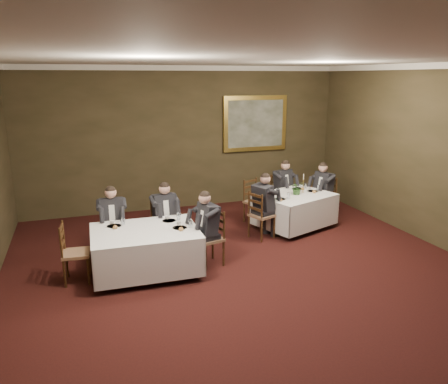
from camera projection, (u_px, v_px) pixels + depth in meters
ground at (266, 295)px, 6.70m from camera, size 10.00×10.00×0.00m
ceiling at (273, 57)px, 5.80m from camera, size 8.00×10.00×0.10m
back_wall at (185, 139)px, 10.82m from camera, size 8.00×0.10×3.50m
crown_molding at (273, 61)px, 5.82m from camera, size 8.00×10.00×0.12m
table_main at (294, 208)px, 9.56m from camera, size 1.89×1.67×0.67m
table_second at (146, 248)px, 7.36m from camera, size 1.81×1.40×0.67m
chair_main_backleft at (255, 210)px, 9.96m from camera, size 0.56×0.55×1.00m
chair_main_backright at (281, 204)px, 10.47m from camera, size 0.56×0.54×1.00m
diner_main_backright at (282, 195)px, 10.40m from camera, size 0.54×0.59×1.35m
chair_main_endleft at (261, 225)px, 9.01m from camera, size 0.55×0.56×1.00m
diner_main_endleft at (262, 214)px, 8.95m from camera, size 0.59×0.55×1.35m
chair_main_endright at (323, 207)px, 10.20m from camera, size 0.52×0.54×1.00m
diner_main_endright at (324, 198)px, 10.14m from camera, size 0.57×0.52×1.35m
chair_sec_backleft at (114, 241)px, 8.11m from camera, size 0.47×0.45×1.00m
diner_sec_backleft at (113, 230)px, 8.04m from camera, size 0.44×0.50×1.35m
chair_sec_backright at (165, 236)px, 8.38m from camera, size 0.49×0.47×1.00m
diner_sec_backright at (164, 225)px, 8.31m from camera, size 0.46×0.53×1.35m
chair_sec_endright at (210, 249)px, 7.73m from camera, size 0.51×0.52×1.00m
diner_sec_endright at (209, 237)px, 7.66m from camera, size 0.56×0.50×1.35m
chair_sec_endleft at (76, 265)px, 7.08m from camera, size 0.46×0.47×1.00m
centerpiece at (297, 187)px, 9.45m from camera, size 0.30×0.27×0.31m
candlestick at (303, 185)px, 9.63m from camera, size 0.06×0.06×0.43m
place_setting_table_main at (272, 193)px, 9.51m from camera, size 0.33×0.31×0.14m
place_setting_table_second at (117, 223)px, 7.52m from camera, size 0.33×0.31×0.14m
painting at (255, 124)px, 11.26m from camera, size 1.73×0.09×1.41m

